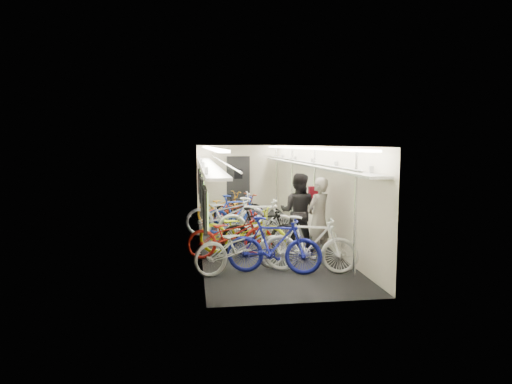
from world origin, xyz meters
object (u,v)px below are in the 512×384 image
object	(u,v)px
passenger_near	(318,218)
passenger_mid	(298,212)
bicycle_1	(274,245)
bicycle_0	(242,246)
backpack	(314,195)

from	to	relation	value
passenger_near	passenger_mid	size ratio (longest dim) A/B	0.98
bicycle_1	bicycle_0	bearing A→B (deg)	91.42
bicycle_1	backpack	world-z (taller)	backpack
passenger_near	backpack	bearing A→B (deg)	-136.84
bicycle_1	passenger_near	bearing A→B (deg)	-32.68
bicycle_0	bicycle_1	xyz separation A→B (m)	(0.59, -0.17, 0.03)
bicycle_0	backpack	world-z (taller)	backpack
backpack	passenger_mid	bearing A→B (deg)	-162.60
passenger_near	passenger_mid	bearing A→B (deg)	-111.91
bicycle_1	passenger_near	distance (m)	1.51
passenger_mid	backpack	bearing A→B (deg)	-139.74
passenger_near	passenger_mid	distance (m)	0.89
bicycle_0	backpack	bearing A→B (deg)	-66.57
bicycle_1	passenger_near	size ratio (longest dim) A/B	1.04
bicycle_0	passenger_near	size ratio (longest dim) A/B	1.12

